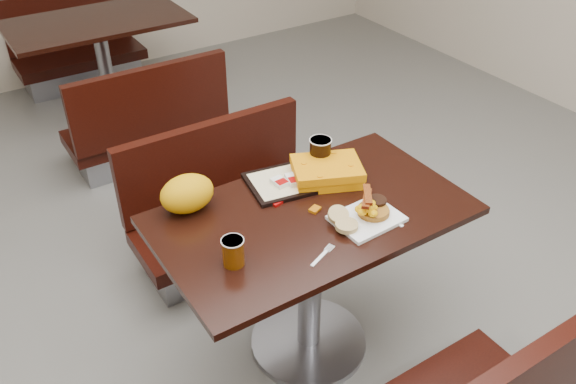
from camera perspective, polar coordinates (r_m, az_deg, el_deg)
floor at (r=2.81m, az=1.95°, el=-14.20°), size 6.00×7.00×0.01m
table_near at (r=2.54m, az=2.12°, el=-8.67°), size 1.20×0.70×0.75m
bench_near_n at (r=3.01m, az=-5.43°, el=-1.08°), size 1.00×0.46×0.72m
table_far at (r=4.58m, az=-16.97°, el=11.00°), size 1.20×0.70×0.75m
bench_far_s at (r=3.97m, az=-13.72°, el=7.57°), size 1.00×0.46×0.72m
bench_far_n at (r=5.22m, az=-19.44°, el=13.29°), size 1.00×0.46×0.72m
platter at (r=2.27m, az=7.52°, el=-2.52°), size 0.26×0.20×0.01m
pancake_stack at (r=2.28m, az=8.15°, el=-1.73°), size 0.13×0.13×0.03m
sausage_patty at (r=2.30m, az=8.48°, el=-0.79°), size 0.09×0.09×0.01m
scrambled_eggs at (r=2.23m, az=7.76°, el=-1.58°), size 0.09×0.08×0.04m
bacon_strips at (r=2.24m, az=7.52°, el=-0.55°), size 0.15×0.16×0.01m
muffin_bottom at (r=2.20m, az=5.61°, el=-3.21°), size 0.09×0.09×0.02m
muffin_top at (r=2.23m, az=4.82°, el=-2.18°), size 0.09×0.09×0.05m
coffee_cup_near at (r=2.04m, az=-5.25°, el=-5.72°), size 0.08×0.08×0.10m
fork at (r=2.09m, az=3.00°, el=-6.33°), size 0.13×0.08×0.00m
knife at (r=2.29m, az=9.16°, el=-2.40°), size 0.06×0.16×0.00m
condiment_syrup at (r=2.30m, az=2.58°, el=-1.66°), size 0.05×0.05×0.01m
condiment_ketchup at (r=2.34m, az=-1.07°, el=-1.00°), size 0.05×0.04×0.01m
tray at (r=2.46m, az=0.24°, el=1.08°), size 0.38×0.30×0.02m
hashbrown_sleeve_left at (r=2.42m, az=-0.81°, el=0.96°), size 0.06×0.07×0.02m
hashbrown_sleeve_right at (r=2.43m, az=0.58°, el=1.21°), size 0.08×0.09×0.02m
coffee_cup_far at (r=2.52m, az=3.08°, el=3.80°), size 0.10×0.10×0.12m
clamshell at (r=2.46m, az=3.73°, el=1.93°), size 0.34×0.30×0.07m
paper_bag at (r=2.30m, az=-9.59°, el=-0.15°), size 0.22×0.17×0.15m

